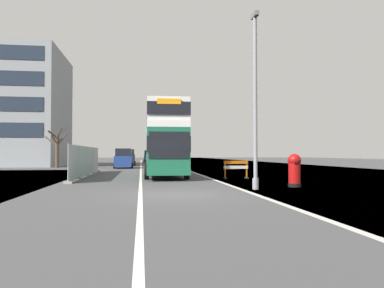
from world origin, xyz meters
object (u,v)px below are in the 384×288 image
at_px(car_receding_mid, 128,158).
at_px(car_far_side, 149,157).
at_px(car_receding_far, 152,157).
at_px(car_oncoming_near, 124,159).
at_px(lamppost_foreground, 255,106).
at_px(red_pillar_postbox, 294,169).
at_px(roadworks_barrier, 236,167).
at_px(double_decker_bus, 164,140).

xyz_separation_m(car_receding_mid, car_far_side, (3.19, 17.46, -0.01)).
bearing_deg(car_receding_far, car_oncoming_near, -102.60).
bearing_deg(car_receding_mid, lamppost_foreground, -78.68).
relative_size(car_receding_far, car_far_side, 1.04).
relative_size(red_pillar_postbox, car_oncoming_near, 0.37).
relative_size(roadworks_barrier, car_receding_far, 0.36).
height_order(double_decker_bus, roadworks_barrier, double_decker_bus).
xyz_separation_m(car_oncoming_near, car_far_side, (3.35, 25.89, 0.02)).
height_order(car_oncoming_near, car_receding_far, car_receding_far).
distance_m(lamppost_foreground, car_receding_far, 42.33).
relative_size(double_decker_bus, car_receding_far, 2.46).
bearing_deg(car_receding_far, car_far_side, 91.35).
bearing_deg(roadworks_barrier, red_pillar_postbox, -78.02).
relative_size(red_pillar_postbox, car_receding_far, 0.36).
bearing_deg(roadworks_barrier, car_receding_far, 97.20).
xyz_separation_m(lamppost_foreground, car_oncoming_near, (-7.07, 26.06, -2.77)).
xyz_separation_m(lamppost_foreground, roadworks_barrier, (0.93, 7.15, -3.06)).
bearing_deg(lamppost_foreground, car_receding_far, 94.73).
xyz_separation_m(red_pillar_postbox, roadworks_barrier, (-1.31, 6.19, -0.15)).
height_order(red_pillar_postbox, car_far_side, car_far_side).
xyz_separation_m(lamppost_foreground, car_far_side, (-3.72, 51.96, -2.76)).
relative_size(double_decker_bus, car_far_side, 2.57).
relative_size(red_pillar_postbox, car_far_side, 0.37).
relative_size(roadworks_barrier, car_oncoming_near, 0.38).
distance_m(roadworks_barrier, car_receding_far, 35.23).
bearing_deg(car_oncoming_near, car_receding_mid, 88.90).
distance_m(double_decker_bus, car_receding_far, 31.50).
relative_size(double_decker_bus, red_pillar_postbox, 6.91).
xyz_separation_m(roadworks_barrier, car_far_side, (-4.65, 44.81, 0.31)).
bearing_deg(car_oncoming_near, car_far_side, 82.62).
bearing_deg(red_pillar_postbox, car_receding_mid, 105.26).
bearing_deg(car_far_side, double_decker_bus, -89.66).
bearing_deg(car_receding_far, red_pillar_postbox, -82.07).
xyz_separation_m(double_decker_bus, car_receding_mid, (-3.43, 23.86, -1.59)).
distance_m(lamppost_foreground, roadworks_barrier, 7.83).
bearing_deg(lamppost_foreground, red_pillar_postbox, 23.02).
bearing_deg(car_receding_mid, car_receding_far, 65.76).
bearing_deg(car_far_side, red_pillar_postbox, -83.33).
bearing_deg(car_far_side, car_oncoming_near, -97.38).
bearing_deg(car_receding_mid, car_oncoming_near, -91.10).
xyz_separation_m(double_decker_bus, car_receding_far, (-0.01, 31.46, -1.59)).
distance_m(roadworks_barrier, car_receding_mid, 28.46).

